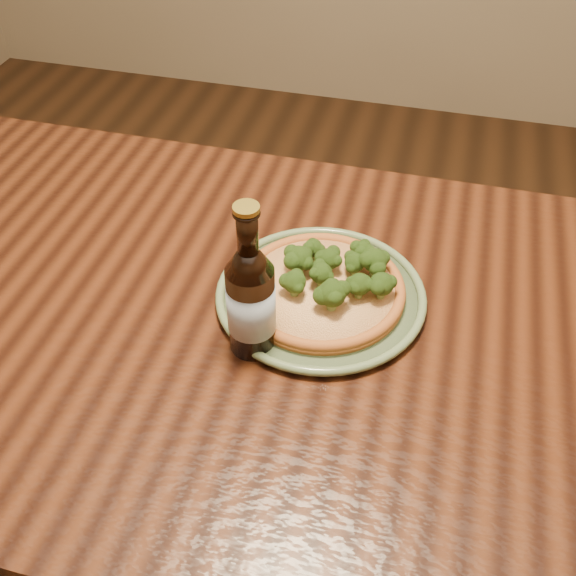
% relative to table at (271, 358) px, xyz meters
% --- Properties ---
extents(table, '(1.60, 0.90, 0.75)m').
position_rel_table_xyz_m(table, '(0.00, 0.00, 0.00)').
color(table, '#3F1C0D').
rests_on(table, ground).
extents(plate, '(0.33, 0.33, 0.02)m').
position_rel_table_xyz_m(plate, '(0.07, 0.06, 0.10)').
color(plate, '#627651').
rests_on(plate, table).
extents(pizza, '(0.26, 0.26, 0.07)m').
position_rel_table_xyz_m(pizza, '(0.07, 0.06, 0.12)').
color(pizza, '#AD5D27').
rests_on(pizza, plate).
extents(beer_bottle, '(0.07, 0.07, 0.25)m').
position_rel_table_xyz_m(beer_bottle, '(-0.01, -0.06, 0.19)').
color(beer_bottle, black).
rests_on(beer_bottle, table).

